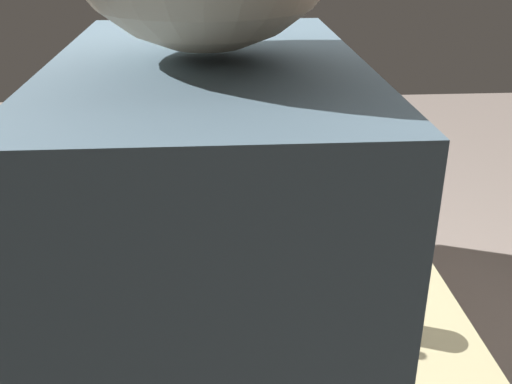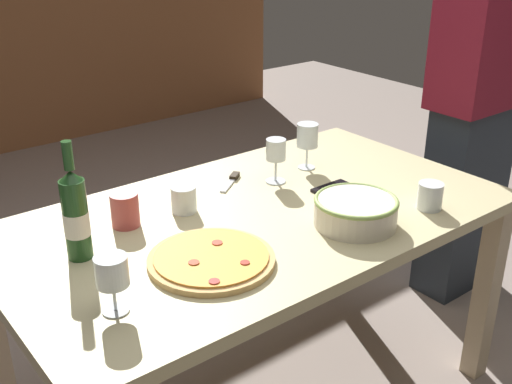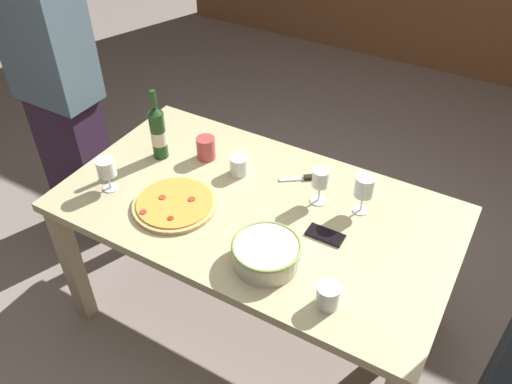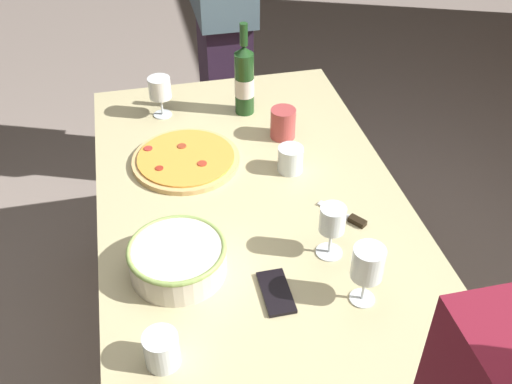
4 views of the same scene
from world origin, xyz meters
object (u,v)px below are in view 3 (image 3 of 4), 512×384
(cell_phone, at_px, (325,235))
(pizza_knife, at_px, (303,178))
(dining_table, at_px, (256,222))
(cup_spare, at_px, (239,166))
(wine_bottle, at_px, (158,132))
(cup_ceramic, at_px, (328,296))
(wine_glass_by_bottle, at_px, (320,180))
(pizza, at_px, (175,204))
(person_host, at_px, (58,91))
(wine_glass_far_left, at_px, (106,169))
(serving_bowl, at_px, (267,252))
(cup_amber, at_px, (206,148))
(wine_glass_near_pizza, at_px, (364,188))

(cell_phone, relative_size, pizza_knife, 1.02)
(dining_table, bearing_deg, cup_spare, 139.04)
(dining_table, relative_size, wine_bottle, 4.79)
(cup_ceramic, bearing_deg, wine_glass_by_bottle, 117.75)
(pizza, height_order, person_host, person_host)
(dining_table, relative_size, wine_glass_far_left, 10.90)
(cup_ceramic, bearing_deg, wine_bottle, 158.49)
(serving_bowl, xyz_separation_m, wine_bottle, (-0.73, 0.33, 0.08))
(wine_glass_far_left, distance_m, cup_amber, 0.45)
(pizza, height_order, wine_bottle, wine_bottle)
(dining_table, distance_m, pizza, 0.34)
(cup_amber, distance_m, pizza_knife, 0.46)
(dining_table, relative_size, wine_glass_near_pizza, 9.46)
(dining_table, distance_m, pizza_knife, 0.28)
(wine_glass_near_pizza, relative_size, cup_spare, 2.02)
(dining_table, xyz_separation_m, cell_phone, (0.32, -0.02, 0.10))
(wine_glass_near_pizza, distance_m, wine_glass_by_bottle, 0.17)
(serving_bowl, distance_m, wine_bottle, 0.80)
(wine_glass_near_pizza, xyz_separation_m, cell_phone, (-0.06, -0.20, -0.11))
(pizza, relative_size, wine_glass_by_bottle, 2.21)
(dining_table, distance_m, cup_spare, 0.26)
(wine_bottle, xyz_separation_m, wine_glass_near_pizza, (0.92, 0.10, -0.01))
(cell_phone, height_order, person_host, person_host)
(cup_amber, xyz_separation_m, cup_spare, (0.19, -0.03, -0.01))
(serving_bowl, bearing_deg, person_host, 165.18)
(pizza, distance_m, cell_phone, 0.62)
(dining_table, height_order, cup_spare, cup_spare)
(serving_bowl, distance_m, cup_amber, 0.69)
(pizza, bearing_deg, cell_phone, 13.75)
(cup_amber, height_order, person_host, person_host)
(wine_bottle, distance_m, wine_glass_near_pizza, 0.93)
(pizza, relative_size, person_host, 0.20)
(dining_table, height_order, serving_bowl, serving_bowl)
(pizza, bearing_deg, cup_amber, 102.69)
(pizza, distance_m, serving_bowl, 0.48)
(cup_amber, relative_size, pizza_knife, 0.74)
(cell_phone, bearing_deg, pizza_knife, 39.95)
(wine_bottle, height_order, wine_glass_near_pizza, wine_bottle)
(dining_table, relative_size, cup_amber, 15.32)
(dining_table, height_order, wine_bottle, wine_bottle)
(cup_ceramic, xyz_separation_m, cup_spare, (-0.62, 0.46, -0.00))
(pizza, xyz_separation_m, wine_glass_near_pizza, (0.66, 0.35, 0.11))
(dining_table, height_order, wine_glass_by_bottle, wine_glass_by_bottle)
(pizza, xyz_separation_m, cup_spare, (0.11, 0.31, 0.03))
(serving_bowl, bearing_deg, wine_glass_by_bottle, 86.87)
(cell_phone, bearing_deg, dining_table, 86.09)
(wine_bottle, height_order, cup_amber, wine_bottle)
(dining_table, height_order, pizza, pizza)
(dining_table, height_order, person_host, person_host)
(person_host, bearing_deg, wine_bottle, 2.26)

